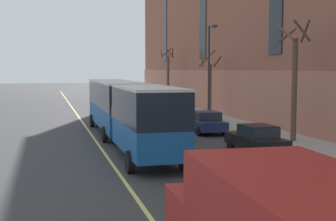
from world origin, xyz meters
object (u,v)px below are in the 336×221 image
Objects in this scene: parked_car_black_7 at (256,139)px; street_tree_far_downtown at (168,75)px; parked_car_navy_1 at (206,122)px; street_tree_mid_block at (294,79)px; parked_car_silver_3 at (147,103)px; street_lamp at (210,65)px; parked_car_green_6 at (136,99)px; street_tree_far_uptown at (209,84)px; city_bus at (125,108)px; parked_car_silver_2 at (179,113)px.

street_tree_far_downtown reaches higher than parked_car_black_7.
street_tree_mid_block is at bearing -56.91° from parked_car_navy_1.
street_tree_mid_block is (3.62, -25.58, 3.12)m from parked_car_silver_3.
street_lamp reaches higher than street_tree_far_downtown.
parked_car_black_7 is at bearing -90.51° from parked_car_navy_1.
parked_car_green_6 is at bearing 90.09° from parked_car_navy_1.
parked_car_navy_1 is at bearing -111.13° from street_tree_far_uptown.
street_tree_far_downtown is 20.62m from street_lamp.
street_tree_mid_block is (3.75, 2.74, 3.12)m from parked_car_black_7.
parked_car_black_7 is 13.23m from street_lamp.
parked_car_black_7 is at bearing -90.25° from parked_car_silver_3.
street_tree_far_downtown is (3.75, 32.96, 2.98)m from parked_car_black_7.
parked_car_silver_3 is 28.32m from parked_car_black_7.
parked_car_navy_1 is 25.03m from street_tree_far_downtown.
street_tree_far_downtown reaches higher than street_tree_far_uptown.
city_bus is at bearing -139.51° from street_lamp.
street_lamp reaches higher than city_bus.
street_tree_mid_block reaches higher than parked_car_navy_1.
parked_car_green_6 is (-0.04, 19.13, -0.00)m from parked_car_silver_2.
parked_car_silver_3 and parked_car_black_7 have the same top height.
street_tree_mid_block is 30.22m from street_tree_far_downtown.
city_bus is at bearing -105.55° from parked_car_silver_3.
parked_car_silver_3 is at bearing 89.75° from parked_car_black_7.
city_bus is 29.12m from street_tree_far_downtown.
street_tree_far_downtown is 0.89× the size of street_lamp.
street_lamp is at bearing 81.76° from parked_car_black_7.
street_tree_mid_block is at bearing -78.67° from street_lamp.
street_lamp reaches higher than parked_car_black_7.
parked_car_silver_2 is 1.06× the size of parked_car_black_7.
parked_car_navy_1 is 0.99× the size of parked_car_silver_2.
parked_car_green_6 is 34.53m from parked_car_black_7.
parked_car_silver_2 is 0.67× the size of street_tree_far_downtown.
street_tree_far_uptown is at bearing 70.28° from street_lamp.
parked_car_silver_2 is 5.04m from street_tree_far_uptown.
parked_car_silver_2 and parked_car_green_6 have the same top height.
city_bus is at bearing -109.98° from street_tree_far_downtown.
street_tree_far_uptown reaches higher than city_bus.
street_tree_far_downtown is (3.72, -1.57, 2.98)m from parked_car_green_6.
street_tree_far_uptown reaches higher than parked_car_green_6.
street_tree_far_downtown is (9.94, 27.32, 1.62)m from city_bus.
street_lamp is at bearing -95.42° from street_tree_far_downtown.
parked_car_silver_3 is 0.95× the size of parked_car_black_7.
parked_car_navy_1 is 26.15m from parked_car_green_6.
parked_car_silver_3 is 16.46m from street_lamp.
street_lamp is (-1.96, -5.46, 1.75)m from street_tree_far_uptown.
parked_car_black_7 is 0.57× the size of street_lamp.
parked_car_silver_2 is at bearing 89.72° from parked_car_black_7.
parked_car_green_6 and parked_car_black_7 have the same top height.
parked_car_silver_3 is 0.68× the size of street_tree_far_uptown.
street_tree_far_downtown is at bearing 78.18° from parked_car_silver_2.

